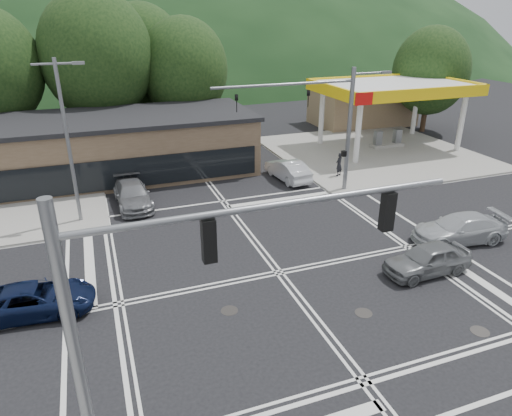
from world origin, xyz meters
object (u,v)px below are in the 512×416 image
object	(u,v)px
car_blue_west	(34,300)
car_grey_center	(427,259)
car_queue_a	(288,170)
pedestrian	(339,164)
car_queue_b	(209,156)
car_northbound	(132,195)
car_silver_east	(459,229)

from	to	relation	value
car_blue_west	car_grey_center	world-z (taller)	car_grey_center
car_queue_a	pedestrian	world-z (taller)	pedestrian
car_queue_b	car_northbound	distance (m)	8.62
car_queue_a	car_blue_west	bearing A→B (deg)	29.11
car_grey_center	car_silver_east	bearing A→B (deg)	117.45
car_queue_a	car_silver_east	bearing A→B (deg)	105.18
car_northbound	car_queue_b	bearing A→B (deg)	39.89
car_silver_east	car_northbound	xyz separation A→B (m)	(-15.44, 10.76, -0.01)
car_queue_b	car_grey_center	bearing A→B (deg)	103.57
car_queue_a	car_northbound	world-z (taller)	car_queue_a
car_queue_b	car_northbound	world-z (taller)	car_queue_b
car_blue_west	car_queue_a	size ratio (longest dim) A/B	1.04
car_grey_center	car_silver_east	world-z (taller)	car_silver_east
car_blue_west	car_silver_east	xyz separation A→B (m)	(20.31, -0.80, 0.08)
car_blue_west	car_grey_center	size ratio (longest dim) A/B	1.11
car_blue_west	car_silver_east	world-z (taller)	car_silver_east
car_grey_center	car_queue_b	world-z (taller)	car_queue_b
car_queue_a	pedestrian	bearing A→B (deg)	160.72
car_blue_west	pedestrian	bearing A→B (deg)	-57.35
car_blue_west	car_northbound	world-z (taller)	car_northbound
car_grey_center	car_northbound	distance (m)	17.38
car_blue_west	car_queue_b	world-z (taller)	car_queue_b
car_silver_east	car_queue_a	bearing A→B (deg)	-151.54
car_queue_b	car_northbound	bearing A→B (deg)	39.44
pedestrian	car_northbound	bearing A→B (deg)	-27.68
car_grey_center	car_queue_b	bearing A→B (deg)	-165.23
car_grey_center	car_queue_a	world-z (taller)	car_queue_a
car_queue_a	car_queue_b	size ratio (longest dim) A/B	0.89
car_queue_a	pedestrian	distance (m)	3.74
car_queue_a	pedestrian	xyz separation A→B (m)	(3.63, -0.87, 0.26)
car_silver_east	car_northbound	world-z (taller)	car_silver_east
car_silver_east	pedestrian	size ratio (longest dim) A/B	2.95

